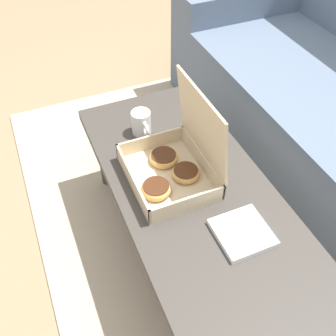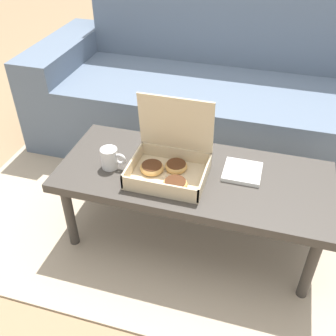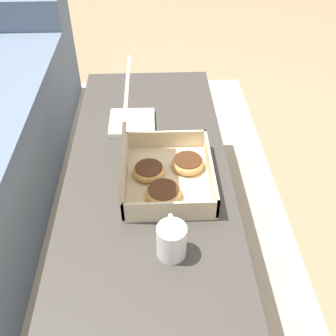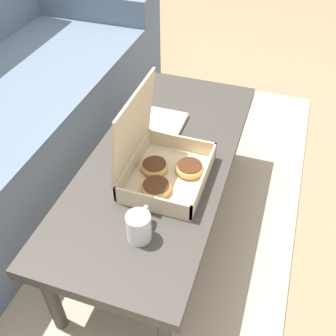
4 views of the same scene
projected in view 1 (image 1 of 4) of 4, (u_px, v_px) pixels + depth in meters
name	position (u px, v px, depth m)	size (l,w,h in m)	color
ground_plane	(203.00, 254.00, 1.57)	(12.00, 12.00, 0.00)	#937756
area_rug	(267.00, 229.00, 1.65)	(2.42, 1.80, 0.01)	tan
coffee_table	(196.00, 201.00, 1.30)	(1.16, 0.50, 0.40)	#3D3833
pastry_box	(175.00, 164.00, 1.29)	(0.32, 0.26, 0.32)	beige
coffee_mug	(142.00, 123.00, 1.45)	(0.11, 0.07, 0.09)	white
napkin_stack	(243.00, 232.00, 1.16)	(0.16, 0.16, 0.02)	white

